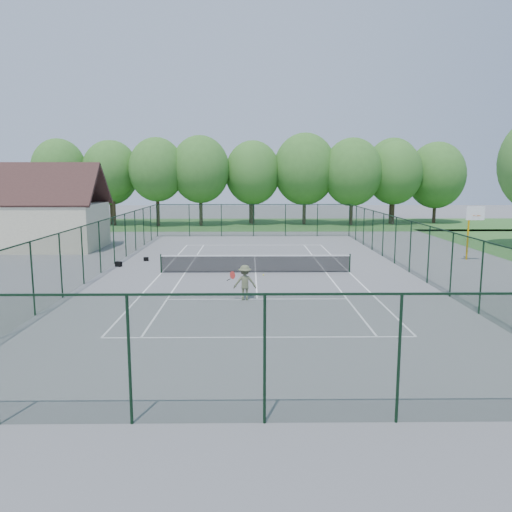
{
  "coord_description": "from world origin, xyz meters",
  "views": [
    {
      "loc": [
        -0.32,
        -28.57,
        5.52
      ],
      "look_at": [
        0.0,
        -2.0,
        1.3
      ],
      "focal_mm": 35.0,
      "sensor_mm": 36.0,
      "label": 1
    }
  ],
  "objects_px": {
    "sports_bag_a": "(119,264)",
    "tennis_player": "(245,282)",
    "tennis_net": "(256,263)",
    "basketball_goal": "(472,222)"
  },
  "relations": [
    {
      "from": "tennis_net",
      "to": "tennis_player",
      "type": "height_order",
      "value": "tennis_player"
    },
    {
      "from": "basketball_goal",
      "to": "sports_bag_a",
      "type": "bearing_deg",
      "value": -175.17
    },
    {
      "from": "basketball_goal",
      "to": "tennis_player",
      "type": "distance_m",
      "value": 18.3
    },
    {
      "from": "tennis_net",
      "to": "tennis_player",
      "type": "relative_size",
      "value": 6.32
    },
    {
      "from": "tennis_net",
      "to": "basketball_goal",
      "type": "relative_size",
      "value": 3.04
    },
    {
      "from": "basketball_goal",
      "to": "tennis_player",
      "type": "height_order",
      "value": "basketball_goal"
    },
    {
      "from": "basketball_goal",
      "to": "sports_bag_a",
      "type": "height_order",
      "value": "basketball_goal"
    },
    {
      "from": "sports_bag_a",
      "to": "tennis_player",
      "type": "height_order",
      "value": "tennis_player"
    },
    {
      "from": "sports_bag_a",
      "to": "tennis_player",
      "type": "distance_m",
      "value": 11.71
    },
    {
      "from": "sports_bag_a",
      "to": "tennis_player",
      "type": "xyz_separation_m",
      "value": [
        7.96,
        -8.57,
        0.64
      ]
    }
  ]
}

